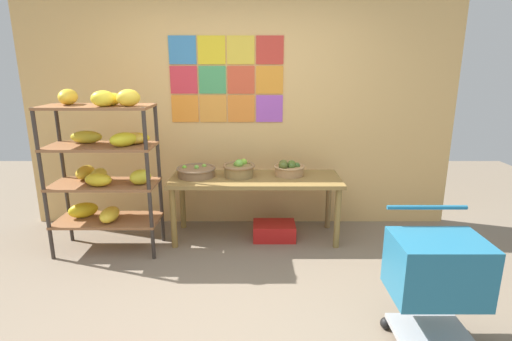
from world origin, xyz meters
The scene contains 9 objects.
ground centered at (0.00, 0.00, 0.00)m, with size 9.63×9.63×0.00m, color #7C6C59.
back_wall_with_art centered at (0.00, 1.84, 1.33)m, with size 4.69×0.07×2.64m.
banana_shelf_unit centered at (-1.24, 1.09, 0.93)m, with size 0.99×0.52×1.57m.
display_table centered at (0.17, 1.39, 0.58)m, with size 1.74×0.62×0.66m.
fruit_basket_back_left centered at (0.52, 1.48, 0.73)m, with size 0.32×0.32×0.17m.
fruit_basket_left centered at (0.00, 1.43, 0.74)m, with size 0.33×0.33×0.18m.
fruit_basket_centre centered at (-0.44, 1.43, 0.71)m, with size 0.40×0.40×0.12m.
produce_crate_under_table centered at (0.37, 1.35, 0.08)m, with size 0.44×0.30×0.17m, color red.
shopping_cart centered at (1.31, -0.28, 0.52)m, with size 0.56×0.45×0.88m.
Camera 1 is at (0.18, -2.52, 1.78)m, focal length 27.82 mm.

